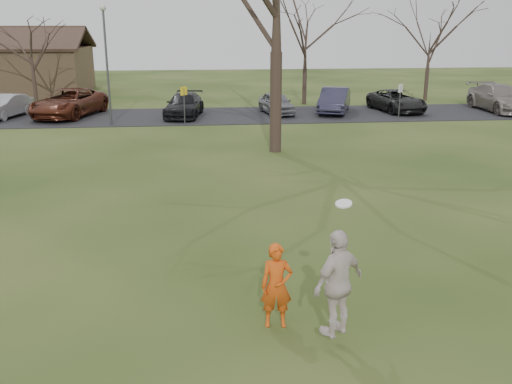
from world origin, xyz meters
TOP-DOWN VIEW (x-y plane):
  - ground at (0.00, 0.00)m, footprint 120.00×120.00m
  - parking_strip at (0.00, 25.00)m, footprint 62.00×6.50m
  - player_defender at (-0.00, 0.43)m, footprint 0.60×0.42m
  - car_1 at (-12.44, 25.43)m, footprint 2.44×4.27m
  - car_2 at (-8.82, 25.53)m, footprint 4.21×6.31m
  - car_3 at (-2.07, 24.74)m, footprint 2.56×4.85m
  - car_4 at (3.48, 25.25)m, footprint 2.05×3.95m
  - car_5 at (7.08, 25.32)m, footprint 3.03×4.84m
  - car_6 at (11.07, 25.44)m, footprint 2.89×5.02m
  - car_7 at (17.53, 24.95)m, footprint 2.26×5.56m
  - catching_play at (0.92, -0.38)m, footprint 1.17×1.00m
  - lamp_post at (-6.00, 22.50)m, footprint 0.34×0.34m
  - sign_yellow at (-2.00, 22.00)m, footprint 0.35×0.35m
  - sign_white at (10.00, 22.00)m, footprint 0.35×0.35m
  - small_tree_row at (4.38, 30.06)m, footprint 55.00×5.90m

SIDE VIEW (x-z plane):
  - ground at x=0.00m, z-range 0.00..0.00m
  - parking_strip at x=0.00m, z-range 0.00..0.04m
  - car_4 at x=3.48m, z-range 0.04..1.33m
  - car_6 at x=11.07m, z-range 0.04..1.36m
  - car_1 at x=-12.44m, z-range 0.04..1.37m
  - car_3 at x=-2.07m, z-range 0.04..1.38m
  - car_5 at x=7.08m, z-range 0.04..1.54m
  - player_defender at x=0.00m, z-range 0.00..1.59m
  - car_2 at x=-8.82m, z-range 0.04..1.65m
  - car_7 at x=17.53m, z-range 0.04..1.65m
  - catching_play at x=0.92m, z-range 0.00..2.39m
  - sign_yellow at x=-2.00m, z-range 0.41..2.49m
  - sign_white at x=10.00m, z-range 0.41..2.49m
  - small_tree_row at x=4.38m, z-range -0.36..8.14m
  - lamp_post at x=-6.00m, z-range 0.83..7.10m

